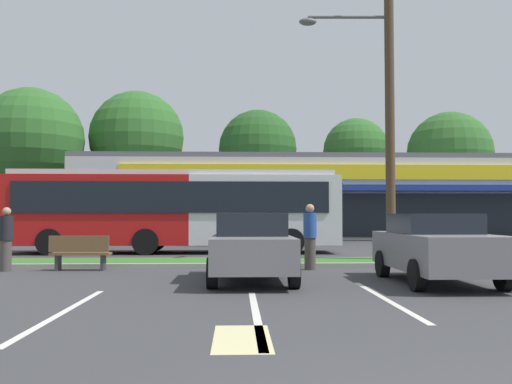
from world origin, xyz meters
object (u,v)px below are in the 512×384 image
at_px(car_2, 233,229).
at_px(car_0, 251,246).
at_px(city_bus, 175,209).
at_px(car_1, 436,247).
at_px(bus_stop_bench, 80,252).
at_px(utility_pole, 385,80).
at_px(pedestrian_near_bench, 310,237).
at_px(pedestrian_by_pole, 6,239).

bearing_deg(car_2, car_0, -88.04).
distance_m(city_bus, car_1, 12.31).
height_order(car_1, car_2, car_1).
distance_m(bus_stop_bench, car_0, 5.27).
xyz_separation_m(city_bus, car_0, (2.79, -9.66, -0.98)).
bearing_deg(car_1, car_0, -97.19).
xyz_separation_m(utility_pole, car_2, (-4.93, 10.76, -5.01)).
relative_size(city_bus, bus_stop_bench, 8.15).
bearing_deg(car_2, city_bus, -111.17).
xyz_separation_m(pedestrian_near_bench, pedestrian_by_pole, (-8.21, -0.13, -0.05)).
relative_size(car_1, pedestrian_near_bench, 2.34).
bearing_deg(pedestrian_by_pole, car_0, -149.68).
bearing_deg(bus_stop_bench, car_2, -107.42).
distance_m(bus_stop_bench, pedestrian_near_bench, 6.28).
bearing_deg(utility_pole, city_bus, 145.51).
distance_m(utility_pole, bus_stop_bench, 10.64).
xyz_separation_m(utility_pole, pedestrian_near_bench, (-2.71, -2.11, -4.89)).
relative_size(utility_pole, car_1, 2.58).
xyz_separation_m(bus_stop_bench, car_1, (8.66, -3.10, 0.29)).
distance_m(car_1, car_2, 16.65).
bearing_deg(utility_pole, car_1, -93.46).
bearing_deg(car_0, car_2, -178.04).
distance_m(utility_pole, city_bus, 9.60).
relative_size(utility_pole, bus_stop_bench, 6.81).
relative_size(bus_stop_bench, car_2, 0.36).
height_order(utility_pole, city_bus, utility_pole).
height_order(city_bus, car_0, city_bus).
relative_size(car_0, pedestrian_by_pole, 2.41).
bearing_deg(car_0, pedestrian_near_bench, 147.12).
height_order(car_0, car_1, car_0).
distance_m(bus_stop_bench, car_2, 13.52).
bearing_deg(bus_stop_bench, pedestrian_by_pole, 3.15).
distance_m(car_1, pedestrian_by_pole, 11.02).
xyz_separation_m(car_0, pedestrian_near_bench, (1.69, 2.61, 0.12)).
bearing_deg(pedestrian_by_pole, car_2, -63.57).
bearing_deg(utility_pole, car_0, -132.96).
bearing_deg(car_1, pedestrian_by_pole, -105.78).
height_order(car_0, pedestrian_near_bench, pedestrian_near_bench).
distance_m(city_bus, pedestrian_near_bench, 8.39).
bearing_deg(bus_stop_bench, pedestrian_near_bench, -179.79).
bearing_deg(city_bus, pedestrian_by_pole, -117.81).
distance_m(car_0, car_2, 15.50).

